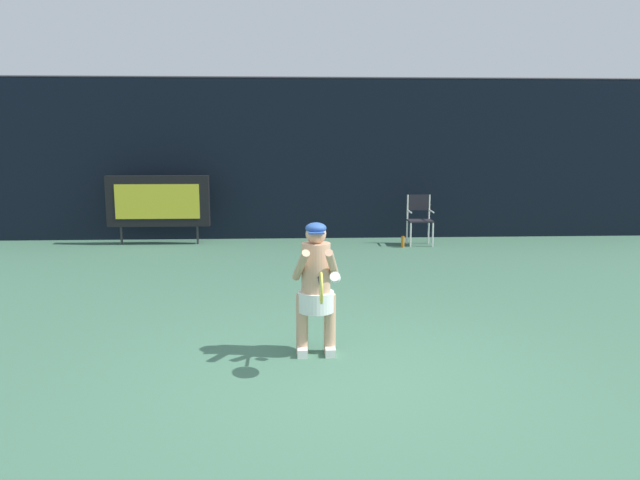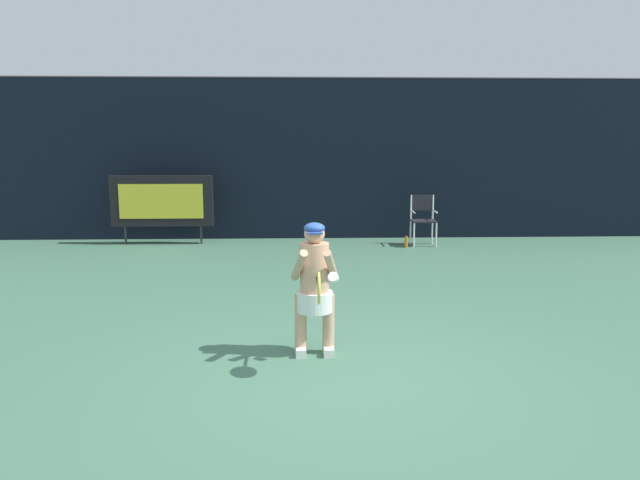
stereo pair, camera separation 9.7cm
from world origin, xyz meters
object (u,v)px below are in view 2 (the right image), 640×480
object	(u,v)px
tennis_player	(315,284)
water_bottle	(406,242)
umpire_chair	(423,217)
tennis_racket	(319,288)
scoreboard	(162,201)

from	to	relation	value
tennis_player	water_bottle	bearing A→B (deg)	71.68
umpire_chair	tennis_racket	distance (m)	7.77
water_bottle	tennis_racket	xyz separation A→B (m)	(-2.10, -7.03, 0.77)
water_bottle	tennis_racket	world-z (taller)	tennis_racket
scoreboard	tennis_racket	xyz separation A→B (m)	(3.15, -7.67, -0.06)
tennis_player	tennis_racket	size ratio (longest dim) A/B	2.39
scoreboard	tennis_racket	bearing A→B (deg)	-67.68
water_bottle	tennis_player	world-z (taller)	tennis_player
scoreboard	tennis_racket	world-z (taller)	scoreboard
scoreboard	tennis_player	bearing A→B (deg)	-66.11
tennis_player	tennis_racket	xyz separation A→B (m)	(0.02, -0.61, 0.11)
tennis_racket	tennis_player	bearing A→B (deg)	98.23
scoreboard	water_bottle	bearing A→B (deg)	-7.02
umpire_chair	water_bottle	world-z (taller)	umpire_chair
umpire_chair	tennis_racket	world-z (taller)	umpire_chair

